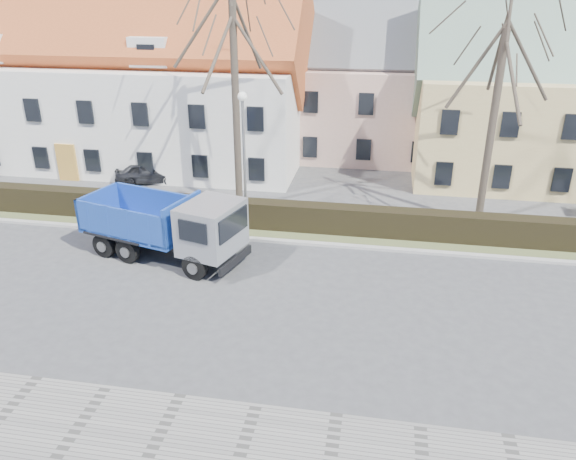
% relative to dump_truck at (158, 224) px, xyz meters
% --- Properties ---
extents(ground, '(120.00, 120.00, 0.00)m').
position_rel_dump_truck_xyz_m(ground, '(3.91, -2.42, -1.46)').
color(ground, '#444446').
extents(curb_far, '(80.00, 0.30, 0.12)m').
position_rel_dump_truck_xyz_m(curb_far, '(3.91, 2.18, -1.40)').
color(curb_far, '#A3A19C').
rests_on(curb_far, ground).
extents(grass_strip, '(80.00, 3.00, 0.10)m').
position_rel_dump_truck_xyz_m(grass_strip, '(3.91, 3.78, -1.41)').
color(grass_strip, '#505A32').
rests_on(grass_strip, ground).
extents(hedge, '(60.00, 0.90, 1.30)m').
position_rel_dump_truck_xyz_m(hedge, '(3.91, 3.58, -0.81)').
color(hedge, black).
rests_on(hedge, ground).
extents(building_white, '(26.80, 10.80, 9.50)m').
position_rel_dump_truck_xyz_m(building_white, '(-9.09, 13.58, 3.29)').
color(building_white, white).
rests_on(building_white, ground).
extents(building_pink, '(10.80, 8.80, 8.00)m').
position_rel_dump_truck_xyz_m(building_pink, '(7.91, 17.58, 2.54)').
color(building_pink, '#C89D8D').
rests_on(building_pink, ground).
extents(building_yellow, '(18.80, 10.80, 8.50)m').
position_rel_dump_truck_xyz_m(building_yellow, '(19.91, 14.58, 2.79)').
color(building_yellow, '#D8BB76').
rests_on(building_yellow, ground).
extents(tree_1, '(9.20, 9.20, 12.65)m').
position_rel_dump_truck_xyz_m(tree_1, '(1.91, 6.08, 4.86)').
color(tree_1, '#3D342A').
rests_on(tree_1, ground).
extents(tree_2, '(8.00, 8.00, 11.00)m').
position_rel_dump_truck_xyz_m(tree_2, '(13.91, 6.08, 4.04)').
color(tree_2, '#3D342A').
rests_on(tree_2, ground).
extents(dump_truck, '(7.79, 4.59, 2.93)m').
position_rel_dump_truck_xyz_m(dump_truck, '(0.00, 0.00, 0.00)').
color(dump_truck, navy).
rests_on(dump_truck, ground).
extents(streetlight, '(0.49, 0.49, 6.32)m').
position_rel_dump_truck_xyz_m(streetlight, '(2.64, 4.58, 1.70)').
color(streetlight, gray).
rests_on(streetlight, ground).
extents(cart_frame, '(0.71, 0.45, 0.62)m').
position_rel_dump_truck_xyz_m(cart_frame, '(-2.03, 1.39, -1.16)').
color(cart_frame, silver).
rests_on(cart_frame, ground).
extents(parked_car_a, '(3.97, 2.50, 1.26)m').
position_rel_dump_truck_xyz_m(parked_car_a, '(-4.31, 8.95, -0.84)').
color(parked_car_a, '#242429').
rests_on(parked_car_a, ground).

